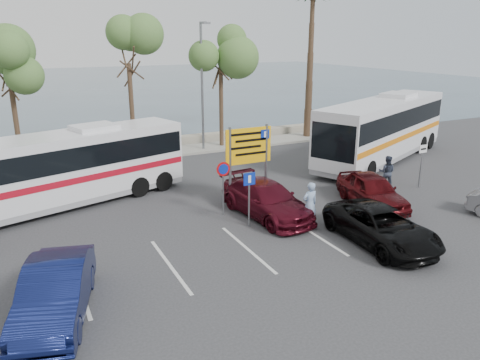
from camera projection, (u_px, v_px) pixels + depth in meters
name	position (u px, v px, depth m)	size (l,w,h in m)	color
ground	(263.00, 233.00, 18.18)	(120.00, 120.00, 0.00)	#313133
kerb_strip	(158.00, 153.00, 30.16)	(44.00, 2.40, 0.15)	gray
seawall	(149.00, 144.00, 31.80)	(48.00, 0.80, 0.60)	gray
sea	(68.00, 87.00, 69.60)	(140.00, 140.00, 0.00)	#384F5B
tree_left	(7.00, 62.00, 25.03)	(3.20, 3.20, 7.20)	#382619
tree_mid	(128.00, 48.00, 27.58)	(3.20, 3.20, 8.00)	#382619
tree_right	(221.00, 54.00, 30.25)	(3.20, 3.20, 7.40)	#382619
street_lamp_right	(202.00, 81.00, 29.67)	(0.45, 1.15, 8.01)	slate
direction_sign	(249.00, 152.00, 20.63)	(2.20, 0.12, 3.60)	slate
sign_no_stop	(223.00, 180.00, 19.51)	(0.60, 0.08, 2.35)	slate
sign_parking	(249.00, 192.00, 18.34)	(0.50, 0.07, 2.25)	slate
sign_taxi	(422.00, 160.00, 23.18)	(0.50, 0.07, 2.20)	slate
lane_markings	(249.00, 248.00, 16.84)	(12.02, 4.20, 0.01)	silver
coach_bus_left	(62.00, 172.00, 20.53)	(11.41, 5.48, 3.49)	silver
coach_bus_right	(383.00, 131.00, 28.22)	(12.60, 7.67, 3.93)	silver
car_blue	(55.00, 292.00, 12.55)	(1.59, 4.55, 1.50)	#0F1747
car_maroon	(267.00, 200.00, 19.67)	(2.04, 5.02, 1.46)	#4E0D19
car_red	(372.00, 190.00, 20.82)	(1.75, 4.34, 1.48)	#490A0D
suv_black	(381.00, 226.00, 17.05)	(2.25, 4.88, 1.36)	black
pedestrian_near	(310.00, 204.00, 18.58)	(0.67, 0.44, 1.83)	#89A3C7
pedestrian_far	(387.00, 172.00, 23.28)	(0.81, 0.63, 1.66)	#2F3646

